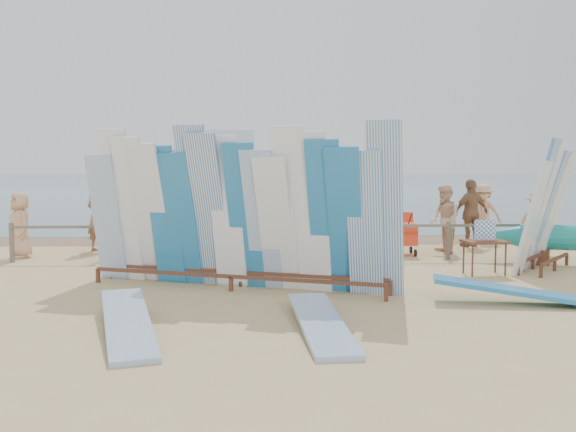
{
  "coord_description": "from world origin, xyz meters",
  "views": [
    {
      "loc": [
        -0.31,
        -10.92,
        2.11
      ],
      "look_at": [
        0.21,
        1.72,
        1.13
      ],
      "focal_mm": 38.0,
      "sensor_mm": 36.0,
      "label": 1
    }
  ],
  "objects_px": {
    "beachgoer_11": "(158,214)",
    "beachgoer_2": "(206,215)",
    "beach_chair_left": "(307,244)",
    "beachgoer_10": "(471,213)",
    "flat_board_a": "(128,334)",
    "beachgoer_3": "(233,214)",
    "beachgoer_1": "(97,217)",
    "beachgoer_0": "(21,225)",
    "beach_chair_right": "(323,242)",
    "beachgoer_8": "(445,219)",
    "beachgoer_9": "(483,213)",
    "beachgoer_5": "(327,213)",
    "flat_board_b": "(321,330)",
    "beachgoer_extra_0": "(537,221)",
    "beachgoer_7": "(384,217)",
    "main_surfboard_rack": "(236,216)",
    "side_surfboard_rack": "(545,212)",
    "vendor_table": "(484,256)",
    "stroller": "(406,238)",
    "flat_board_d": "(521,304)",
    "beachgoer_4": "(249,217)",
    "beachgoer_6": "(353,221)"
  },
  "relations": [
    {
      "from": "beachgoer_3",
      "to": "beachgoer_1",
      "type": "height_order",
      "value": "beachgoer_1"
    },
    {
      "from": "beachgoer_5",
      "to": "beachgoer_extra_0",
      "type": "xyz_separation_m",
      "value": [
        5.17,
        -2.07,
        -0.09
      ]
    },
    {
      "from": "side_surfboard_rack",
      "to": "beachgoer_extra_0",
      "type": "distance_m",
      "value": 3.07
    },
    {
      "from": "beach_chair_left",
      "to": "beachgoer_4",
      "type": "distance_m",
      "value": 1.59
    },
    {
      "from": "vendor_table",
      "to": "beachgoer_5",
      "type": "height_order",
      "value": "beachgoer_5"
    },
    {
      "from": "vendor_table",
      "to": "stroller",
      "type": "height_order",
      "value": "vendor_table"
    },
    {
      "from": "beachgoer_2",
      "to": "beachgoer_0",
      "type": "height_order",
      "value": "beachgoer_2"
    },
    {
      "from": "main_surfboard_rack",
      "to": "beachgoer_3",
      "type": "relative_size",
      "value": 3.28
    },
    {
      "from": "flat_board_d",
      "to": "beach_chair_left",
      "type": "xyz_separation_m",
      "value": [
        -2.96,
        5.42,
        0.28
      ]
    },
    {
      "from": "beachgoer_extra_0",
      "to": "beachgoer_10",
      "type": "bearing_deg",
      "value": 14.32
    },
    {
      "from": "beachgoer_7",
      "to": "beachgoer_0",
      "type": "distance_m",
      "value": 9.08
    },
    {
      "from": "beachgoer_7",
      "to": "beachgoer_0",
      "type": "relative_size",
      "value": 1.08
    },
    {
      "from": "flat_board_a",
      "to": "flat_board_b",
      "type": "relative_size",
      "value": 1.0
    },
    {
      "from": "beach_chair_right",
      "to": "beachgoer_8",
      "type": "relative_size",
      "value": 0.54
    },
    {
      "from": "beachgoer_5",
      "to": "beachgoer_6",
      "type": "bearing_deg",
      "value": 24.36
    },
    {
      "from": "vendor_table",
      "to": "flat_board_a",
      "type": "bearing_deg",
      "value": -150.73
    },
    {
      "from": "beach_chair_right",
      "to": "beachgoer_11",
      "type": "bearing_deg",
      "value": 137.34
    },
    {
      "from": "beachgoer_11",
      "to": "beachgoer_2",
      "type": "xyz_separation_m",
      "value": [
        1.5,
        -1.55,
        0.1
      ]
    },
    {
      "from": "beachgoer_9",
      "to": "beachgoer_10",
      "type": "xyz_separation_m",
      "value": [
        -0.71,
        -1.06,
        0.08
      ]
    },
    {
      "from": "stroller",
      "to": "flat_board_d",
      "type": "bearing_deg",
      "value": -81.86
    },
    {
      "from": "beachgoer_7",
      "to": "beachgoer_10",
      "type": "distance_m",
      "value": 2.46
    },
    {
      "from": "beachgoer_8",
      "to": "beachgoer_9",
      "type": "relative_size",
      "value": 1.03
    },
    {
      "from": "side_surfboard_rack",
      "to": "beachgoer_0",
      "type": "xyz_separation_m",
      "value": [
        -11.62,
        2.3,
        -0.43
      ]
    },
    {
      "from": "flat_board_b",
      "to": "beachgoer_7",
      "type": "bearing_deg",
      "value": 69.36
    },
    {
      "from": "beach_chair_right",
      "to": "beachgoer_5",
      "type": "xyz_separation_m",
      "value": [
        0.3,
        2.05,
        0.59
      ]
    },
    {
      "from": "beachgoer_10",
      "to": "beachgoer_7",
      "type": "bearing_deg",
      "value": -15.16
    },
    {
      "from": "beachgoer_10",
      "to": "beachgoer_3",
      "type": "bearing_deg",
      "value": -26.94
    },
    {
      "from": "beachgoer_2",
      "to": "beachgoer_10",
      "type": "xyz_separation_m",
      "value": [
        7.13,
        0.42,
        -0.01
      ]
    },
    {
      "from": "main_surfboard_rack",
      "to": "beach_chair_right",
      "type": "distance_m",
      "value": 5.09
    },
    {
      "from": "beach_chair_right",
      "to": "beachgoer_7",
      "type": "xyz_separation_m",
      "value": [
        1.7,
        0.82,
        0.57
      ]
    },
    {
      "from": "beach_chair_left",
      "to": "beachgoer_9",
      "type": "height_order",
      "value": "beachgoer_9"
    },
    {
      "from": "side_surfboard_rack",
      "to": "beachgoer_0",
      "type": "bearing_deg",
      "value": 119.03
    },
    {
      "from": "beachgoer_extra_0",
      "to": "beachgoer_2",
      "type": "relative_size",
      "value": 0.84
    },
    {
      "from": "flat_board_a",
      "to": "beachgoer_11",
      "type": "relative_size",
      "value": 1.63
    },
    {
      "from": "beachgoer_5",
      "to": "beachgoer_2",
      "type": "bearing_deg",
      "value": -50.17
    },
    {
      "from": "stroller",
      "to": "beach_chair_right",
      "type": "bearing_deg",
      "value": 169.78
    },
    {
      "from": "beachgoer_7",
      "to": "beachgoer_0",
      "type": "xyz_separation_m",
      "value": [
        -8.97,
        -1.36,
        -0.06
      ]
    },
    {
      "from": "beach_chair_right",
      "to": "beachgoer_11",
      "type": "height_order",
      "value": "beachgoer_11"
    },
    {
      "from": "main_surfboard_rack",
      "to": "beachgoer_0",
      "type": "bearing_deg",
      "value": 162.61
    },
    {
      "from": "flat_board_b",
      "to": "beachgoer_5",
      "type": "bearing_deg",
      "value": 79.61
    },
    {
      "from": "beach_chair_left",
      "to": "stroller",
      "type": "bearing_deg",
      "value": -10.72
    },
    {
      "from": "flat_board_b",
      "to": "beachgoer_4",
      "type": "height_order",
      "value": "beachgoer_4"
    },
    {
      "from": "beach_chair_left",
      "to": "beachgoer_10",
      "type": "distance_m",
      "value": 4.9
    },
    {
      "from": "flat_board_a",
      "to": "beachgoer_8",
      "type": "bearing_deg",
      "value": 33.12
    },
    {
      "from": "main_surfboard_rack",
      "to": "flat_board_d",
      "type": "xyz_separation_m",
      "value": [
        4.51,
        -1.42,
        -1.29
      ]
    },
    {
      "from": "beach_chair_left",
      "to": "beachgoer_10",
      "type": "height_order",
      "value": "beachgoer_10"
    },
    {
      "from": "beach_chair_left",
      "to": "vendor_table",
      "type": "bearing_deg",
      "value": -52.71
    },
    {
      "from": "beachgoer_4",
      "to": "beachgoer_6",
      "type": "xyz_separation_m",
      "value": [
        2.53,
        -0.26,
        -0.09
      ]
    },
    {
      "from": "main_surfboard_rack",
      "to": "flat_board_b",
      "type": "xyz_separation_m",
      "value": [
        1.23,
        -2.82,
        -1.29
      ]
    },
    {
      "from": "beachgoer_9",
      "to": "beachgoer_extra_0",
      "type": "bearing_deg",
      "value": -42.58
    }
  ]
}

